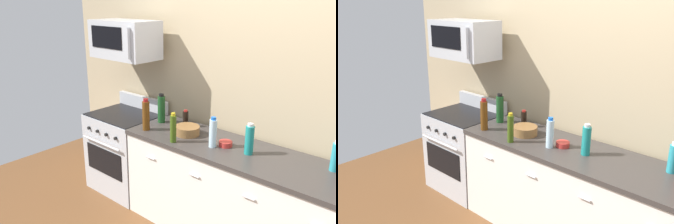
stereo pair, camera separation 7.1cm
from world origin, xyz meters
The scene contains 13 objects.
back_wall centered at (0.00, 0.41, 1.35)m, with size 5.36×0.10×2.70m, color tan.
counter_unit centered at (0.00, 0.00, 0.46)m, with size 2.27×0.66×0.92m.
range_oven centered at (-1.51, 0.00, 0.47)m, with size 0.76×0.69×1.07m.
microwave centered at (-1.51, 0.05, 1.75)m, with size 0.74×0.44×0.40m.
bottle_sparkling_teal centered at (0.06, -0.01, 1.05)m, with size 0.07×0.07×0.27m.
bottle_olive_oil centered at (-0.58, -0.24, 1.05)m, with size 0.06×0.06×0.28m.
bottle_water_clear centered at (-0.25, -0.09, 1.05)m, with size 0.07×0.07×0.28m.
bottle_soy_sauce_dark centered at (-0.75, 0.15, 1.00)m, with size 0.06×0.06×0.18m.
bottle_wine_green centered at (-1.02, 0.09, 1.07)m, with size 0.08×0.08×0.31m.
bottle_wine_amber centered at (-0.98, -0.18, 1.07)m, with size 0.07×0.07×0.32m.
bottle_dish_soap centered at (0.70, 0.16, 1.03)m, with size 0.07×0.07×0.24m.
bowl_red_small centered at (-0.17, 0.00, 0.94)m, with size 0.12×0.12×0.05m.
bowl_wooden_salad centered at (-0.59, -0.01, 0.97)m, with size 0.24×0.24×0.08m.
Camera 1 is at (1.34, -2.45, 2.16)m, focal length 37.15 mm.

